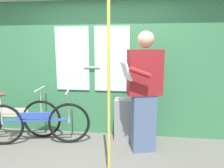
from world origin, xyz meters
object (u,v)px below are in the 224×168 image
at_px(bicycle_leaning_behind, 12,117).
at_px(passenger_reading_newspaper, 144,90).
at_px(bicycle_near_door, 35,122).
at_px(handrail_pole, 109,83).
at_px(trash_bin_by_wall, 125,119).

xyz_separation_m(bicycle_leaning_behind, passenger_reading_newspaper, (2.25, -0.19, 0.59)).
distance_m(bicycle_near_door, passenger_reading_newspaper, 1.82).
bearing_deg(passenger_reading_newspaper, bicycle_leaning_behind, -21.36).
bearing_deg(handrail_pole, bicycle_near_door, 151.52).
bearing_deg(passenger_reading_newspaper, bicycle_near_door, -16.38).
xyz_separation_m(passenger_reading_newspaper, handrail_pole, (-0.41, -0.71, 0.22)).
xyz_separation_m(trash_bin_by_wall, handrail_pole, (-0.11, -1.08, 0.82)).
relative_size(bicycle_leaning_behind, handrail_pole, 0.72).
bearing_deg(trash_bin_by_wall, bicycle_leaning_behind, -174.91).
bearing_deg(trash_bin_by_wall, handrail_pole, -95.94).
bearing_deg(bicycle_leaning_behind, handrail_pole, -31.76).
bearing_deg(passenger_reading_newspaper, handrail_pole, 43.34).
height_order(bicycle_leaning_behind, trash_bin_by_wall, bicycle_leaning_behind).
height_order(passenger_reading_newspaper, handrail_pole, handrail_pole).
relative_size(bicycle_near_door, bicycle_leaning_behind, 1.01).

